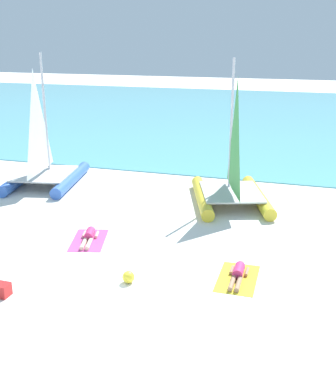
{
  "coord_description": "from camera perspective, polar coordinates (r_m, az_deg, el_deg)",
  "views": [
    {
      "loc": [
        4.94,
        -10.9,
        6.67
      ],
      "look_at": [
        0.0,
        5.13,
        1.2
      ],
      "focal_mm": 44.94,
      "sensor_mm": 36.0,
      "label": 1
    }
  ],
  "objects": [
    {
      "name": "towel_right",
      "position": [
        14.21,
        8.25,
        -10.11
      ],
      "size": [
        1.13,
        1.92,
        0.01
      ],
      "primitive_type": "cube",
      "rotation": [
        0.0,
        0.0,
        0.02
      ],
      "color": "yellow",
      "rests_on": "ground"
    },
    {
      "name": "cooler_box",
      "position": [
        13.9,
        -19.28,
        -10.88
      ],
      "size": [
        0.5,
        0.36,
        0.36
      ],
      "primitive_type": "cube",
      "color": "red",
      "rests_on": "ground"
    },
    {
      "name": "sunbather_left",
      "position": [
        16.74,
        -9.36,
        -5.18
      ],
      "size": [
        0.8,
        1.55,
        0.3
      ],
      "rotation": [
        0.0,
        0.0,
        0.28
      ],
      "color": "#D83372",
      "rests_on": "towel_left"
    },
    {
      "name": "ocean_water",
      "position": [
        43.11,
        10.47,
        8.9
      ],
      "size": [
        120.0,
        40.0,
        0.05
      ],
      "primitive_type": "cube",
      "color": "#5BB2C1",
      "rests_on": "ground"
    },
    {
      "name": "beach_ball",
      "position": [
        13.83,
        -4.72,
        -10.02
      ],
      "size": [
        0.35,
        0.35,
        0.35
      ],
      "primitive_type": "sphere",
      "color": "yellow",
      "rests_on": "ground"
    },
    {
      "name": "ground_plane",
      "position": [
        22.49,
        3.66,
        0.77
      ],
      "size": [
        120.0,
        120.0,
        0.0
      ],
      "primitive_type": "plane",
      "color": "white"
    },
    {
      "name": "sunbather_right",
      "position": [
        14.21,
        8.31,
        -9.54
      ],
      "size": [
        0.55,
        1.56,
        0.3
      ],
      "rotation": [
        0.0,
        0.0,
        0.02
      ],
      "color": "#D83372",
      "rests_on": "towel_right"
    },
    {
      "name": "sailboat_yellow",
      "position": [
        19.93,
        7.52,
        0.99
      ],
      "size": [
        4.17,
        5.18,
        5.86
      ],
      "rotation": [
        0.0,
        0.0,
        0.33
      ],
      "color": "yellow",
      "rests_on": "ground"
    },
    {
      "name": "sailboat_blue",
      "position": [
        23.09,
        -14.43,
        2.98
      ],
      "size": [
        3.73,
        5.05,
        5.97
      ],
      "rotation": [
        0.0,
        0.0,
        0.19
      ],
      "color": "blue",
      "rests_on": "ground"
    },
    {
      "name": "towel_left",
      "position": [
        16.73,
        -9.38,
        -5.67
      ],
      "size": [
        1.58,
        2.13,
        0.01
      ],
      "primitive_type": "cube",
      "rotation": [
        0.0,
        0.0,
        0.28
      ],
      "color": "#D84C99",
      "rests_on": "ground"
    }
  ]
}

